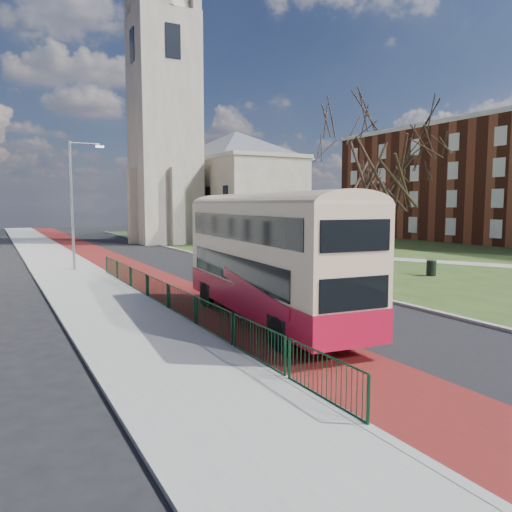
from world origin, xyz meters
TOP-DOWN VIEW (x-y plane):
  - ground at (0.00, 0.00)m, footprint 160.00×160.00m
  - road_carriageway at (1.50, 20.00)m, footprint 9.00×120.00m
  - bus_lane at (-1.20, 20.00)m, footprint 3.40×120.00m
  - pavement_west at (-5.00, 20.00)m, footprint 4.00×120.00m
  - kerb_west at (-3.00, 20.00)m, footprint 0.25×120.00m
  - kerb_east at (6.10, 22.00)m, footprint 0.25×80.00m
  - grass_green at (26.00, 22.00)m, footprint 40.00×80.00m
  - footpath at (20.00, 10.00)m, footprint 18.84×32.82m
  - pedestrian_railing at (-2.95, 4.00)m, footprint 0.07×24.00m
  - gothic_church at (12.56, 38.00)m, footprint 16.38×18.00m
  - brick_terrace at (40.00, 20.00)m, footprint 10.30×44.30m
  - streetlamp at (-4.35, 18.00)m, footprint 2.13×0.18m
  - bus at (-0.40, 0.36)m, footprint 3.34×10.85m
  - winter_tree_near at (11.58, 7.81)m, footprint 8.56×8.56m
  - winter_tree_far at (25.04, 21.50)m, footprint 7.84×7.84m
  - litter_bin at (13.78, 5.88)m, footprint 0.73×0.73m

SIDE VIEW (x-z plane):
  - ground at x=0.00m, z-range 0.00..0.00m
  - road_carriageway at x=1.50m, z-range 0.00..0.01m
  - bus_lane at x=-1.20m, z-range 0.00..0.01m
  - grass_green at x=26.00m, z-range 0.00..0.04m
  - footpath at x=20.00m, z-range 0.04..0.07m
  - pavement_west at x=-5.00m, z-range 0.00..0.12m
  - kerb_west at x=-3.00m, z-range 0.00..0.13m
  - kerb_east at x=6.10m, z-range 0.00..0.13m
  - litter_bin at x=13.78m, z-range 0.04..1.01m
  - pedestrian_railing at x=-2.95m, z-range -0.01..1.11m
  - bus at x=-0.40m, z-range 0.32..4.78m
  - streetlamp at x=-4.35m, z-range 0.59..8.59m
  - winter_tree_far at x=25.04m, z-range 1.77..10.79m
  - brick_terrace at x=40.00m, z-range 0.01..13.51m
  - winter_tree_near at x=11.58m, z-range 2.03..12.35m
  - gothic_church at x=12.56m, z-range -6.87..33.13m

